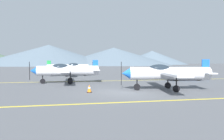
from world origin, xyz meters
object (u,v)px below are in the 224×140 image
(car_sedan, at_px, (184,73))
(airplane_far, at_px, (70,67))
(traffic_cone_front, at_px, (89,89))
(airplane_mid, at_px, (66,70))
(airplane_near, at_px, (166,73))

(car_sedan, bearing_deg, airplane_far, 146.52)
(airplane_far, height_order, traffic_cone_front, airplane_far)
(airplane_far, xyz_separation_m, car_sedan, (13.86, -9.17, -0.52))
(airplane_mid, bearing_deg, car_sedan, 3.48)
(airplane_far, bearing_deg, airplane_mid, -90.69)
(airplane_mid, height_order, traffic_cone_front, airplane_mid)
(airplane_mid, distance_m, airplane_far, 10.02)
(airplane_near, relative_size, airplane_far, 1.01)
(airplane_far, relative_size, traffic_cone_front, 13.64)
(airplane_near, height_order, car_sedan, airplane_near)
(airplane_mid, xyz_separation_m, traffic_cone_front, (1.99, -6.54, -1.07))
(airplane_near, height_order, traffic_cone_front, airplane_near)
(airplane_near, height_order, airplane_far, same)
(airplane_near, distance_m, airplane_far, 18.32)
(airplane_far, bearing_deg, airplane_near, -64.55)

